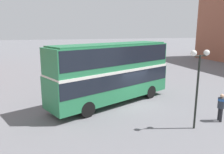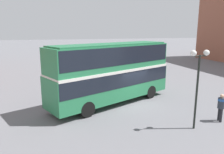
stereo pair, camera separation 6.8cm
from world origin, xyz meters
name	(u,v)px [view 1 (the left image)]	position (x,y,z in m)	size (l,w,h in m)	color
ground_plane	(135,103)	(0.00, 0.00, 0.00)	(240.00, 240.00, 0.00)	slate
double_decker_bus	(112,70)	(-1.73, 0.60, 2.69)	(10.50, 6.44, 4.67)	#287A4C
pedestrian_foreground	(221,105)	(3.78, -4.77, 1.09)	(0.56, 0.56, 1.78)	#232328
parked_car_kerb_near	(60,64)	(-4.55, 17.29, 0.82)	(4.31, 2.06, 1.64)	silver
street_lamp_twin_globe	(199,71)	(1.56, -5.17, 3.41)	(1.17, 0.33, 4.61)	black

